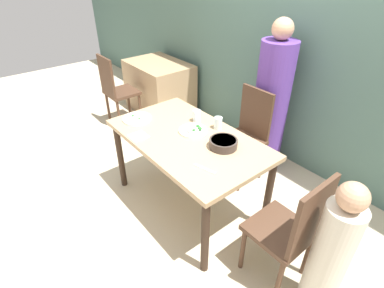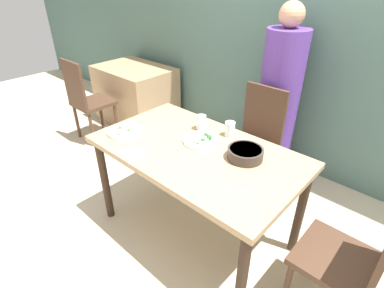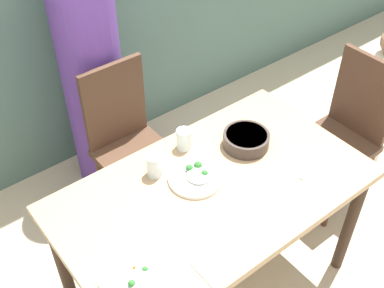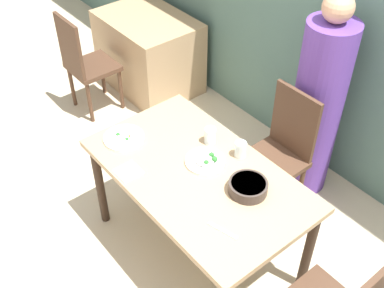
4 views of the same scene
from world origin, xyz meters
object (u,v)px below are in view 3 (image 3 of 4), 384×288
at_px(chair_adult_spot, 128,141).
at_px(person_adult, 93,83).
at_px(glass_water_tall, 184,139).
at_px(plate_rice_adult, 196,177).
at_px(bowl_curry, 246,139).
at_px(person_child, 373,113).
at_px(chair_child_spot, 345,131).

xyz_separation_m(chair_adult_spot, person_adult, (0.00, 0.34, 0.21)).
distance_m(chair_adult_spot, person_adult, 0.40).
relative_size(chair_adult_spot, glass_water_tall, 9.08).
relative_size(chair_adult_spot, plate_rice_adult, 3.90).
height_order(bowl_curry, plate_rice_adult, bowl_curry).
bearing_deg(person_child, bowl_curry, 175.83).
bearing_deg(chair_adult_spot, person_adult, 90.00).
height_order(chair_adult_spot, person_child, person_child).
xyz_separation_m(person_child, glass_water_tall, (-1.27, 0.25, 0.30)).
xyz_separation_m(chair_child_spot, glass_water_tall, (-0.99, 0.25, 0.30)).
height_order(plate_rice_adult, glass_water_tall, glass_water_tall).
bearing_deg(person_adult, plate_rice_adult, -92.11).
xyz_separation_m(bowl_curry, plate_rice_adult, (-0.33, -0.03, -0.02)).
bearing_deg(bowl_curry, person_adult, 106.96).
bearing_deg(person_adult, chair_child_spot, -45.27).
distance_m(chair_child_spot, person_adult, 1.49).
bearing_deg(glass_water_tall, chair_adult_spot, 96.30).
xyz_separation_m(chair_child_spot, person_adult, (-1.04, 1.05, 0.21)).
bearing_deg(person_child, glass_water_tall, 168.95).
height_order(person_adult, glass_water_tall, person_adult).
distance_m(plate_rice_adult, glass_water_tall, 0.23).
relative_size(chair_adult_spot, bowl_curry, 4.29).
distance_m(person_child, bowl_curry, 1.06).
distance_m(person_adult, person_child, 1.70).
xyz_separation_m(chair_child_spot, plate_rice_adult, (-1.08, 0.04, 0.26)).
relative_size(chair_child_spot, bowl_curry, 4.29).
distance_m(bowl_curry, glass_water_tall, 0.30).
height_order(person_adult, person_child, person_adult).
xyz_separation_m(person_child, bowl_curry, (-1.02, 0.07, 0.29)).
height_order(chair_child_spot, person_child, person_child).
relative_size(bowl_curry, glass_water_tall, 2.12).
distance_m(chair_adult_spot, plate_rice_adult, 0.71).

